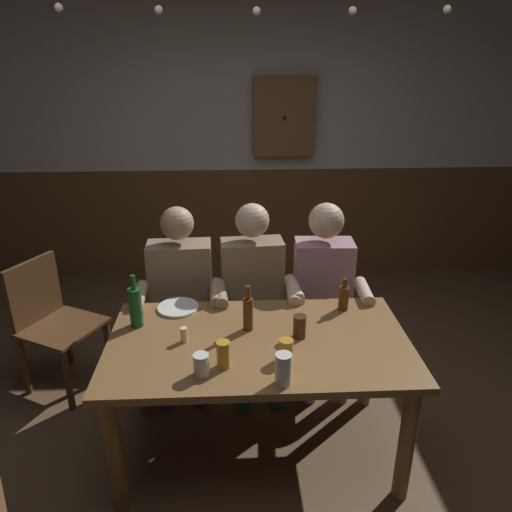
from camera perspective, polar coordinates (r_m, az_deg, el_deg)
name	(u,v)px	position (r m, az deg, el deg)	size (l,w,h in m)	color
ground_plane	(258,440)	(3.05, 0.22, -20.76)	(7.31, 7.31, 0.00)	brown
back_wall_upper	(243,89)	(4.70, -1.49, 18.98)	(6.09, 0.12, 1.46)	beige
back_wall_wainscot	(245,221)	(4.94, -1.35, 4.17)	(6.09, 0.12, 1.07)	brown
dining_table	(259,357)	(2.61, 0.32, -11.81)	(1.56, 0.88, 0.72)	brown
person_0	(181,292)	(3.17, -8.83, -4.21)	(0.55, 0.50, 1.22)	#997F60
person_1	(254,291)	(3.15, -0.23, -4.09)	(0.56, 0.55, 1.24)	#997F60
person_2	(324,288)	(3.21, 7.98, -3.69)	(0.53, 0.53, 1.23)	#B78493
chair_empty_near_right	(52,321)	(3.48, -22.77, -7.02)	(0.59, 0.59, 0.88)	brown
table_candle	(184,335)	(2.55, -8.44, -9.11)	(0.04, 0.04, 0.08)	#F9E08C
plate_0	(178,307)	(2.87, -9.12, -5.98)	(0.24, 0.24, 0.01)	white
bottle_0	(136,306)	(2.70, -13.93, -5.75)	(0.07, 0.07, 0.30)	#195923
bottle_1	(344,297)	(2.84, 10.24, -4.78)	(0.06, 0.06, 0.20)	#593314
bottle_2	(248,312)	(2.59, -0.94, -6.61)	(0.05, 0.05, 0.26)	#593314
pint_glass_0	(201,365)	(2.29, -6.43, -12.56)	(0.07, 0.07, 0.11)	white
pint_glass_1	(286,350)	(2.38, 3.54, -10.92)	(0.07, 0.07, 0.11)	gold
pint_glass_2	(300,327)	(2.55, 5.13, -8.24)	(0.07, 0.07, 0.12)	#4C2D19
pint_glass_3	(223,354)	(2.32, -3.84, -11.44)	(0.07, 0.07, 0.14)	gold
pint_glass_4	(283,369)	(2.21, 3.23, -13.11)	(0.08, 0.08, 0.15)	white
wall_dart_cabinet	(284,117)	(4.62, 3.27, 15.99)	(0.56, 0.15, 0.70)	brown
string_lights	(257,4)	(2.39, 0.07, 27.40)	(4.30, 0.04, 0.10)	#F9EAB2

